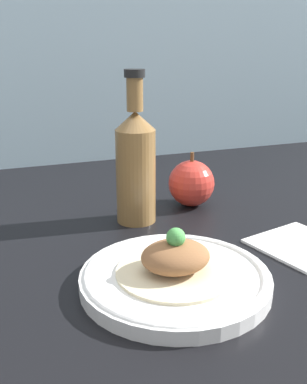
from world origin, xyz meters
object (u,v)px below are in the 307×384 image
(plate, at_px, (175,278))
(cider_bottle, at_px, (137,163))
(apple, at_px, (191,183))
(plated_food, at_px, (175,260))

(plate, relative_size, cider_bottle, 0.95)
(cider_bottle, bearing_deg, plate, -96.38)
(plate, height_order, apple, apple)
(plated_food, height_order, cider_bottle, cider_bottle)
(apple, bearing_deg, plate, -118.62)
(cider_bottle, xyz_separation_m, apple, (0.11, 0.04, -0.06))
(plated_food, bearing_deg, apple, 61.38)
(cider_bottle, distance_m, apple, 0.13)
(apple, bearing_deg, cider_bottle, -162.58)
(apple, bearing_deg, plated_food, -118.62)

